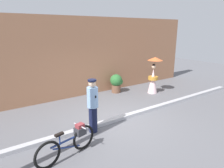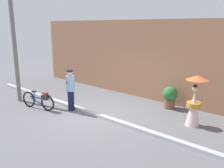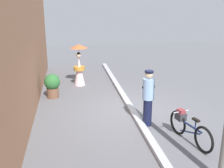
# 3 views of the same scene
# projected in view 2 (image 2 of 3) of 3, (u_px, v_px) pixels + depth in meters

# --- Properties ---
(ground_plane) EXTENTS (30.00, 30.00, 0.00)m
(ground_plane) POSITION_uv_depth(u_px,v_px,m) (92.00, 115.00, 9.36)
(ground_plane) COLOR slate
(building_wall) EXTENTS (14.00, 0.40, 3.69)m
(building_wall) POSITION_uv_depth(u_px,v_px,m) (142.00, 59.00, 11.41)
(building_wall) COLOR #9E6B4C
(building_wall) RESTS_ON ground_plane
(sidewalk_curb) EXTENTS (14.00, 0.20, 0.12)m
(sidewalk_curb) POSITION_uv_depth(u_px,v_px,m) (92.00, 113.00, 9.35)
(sidewalk_curb) COLOR #B2B2B7
(sidewalk_curb) RESTS_ON ground_plane
(bicycle_near_officer) EXTENTS (1.71, 0.56, 0.77)m
(bicycle_near_officer) POSITION_uv_depth(u_px,v_px,m) (39.00, 100.00, 9.89)
(bicycle_near_officer) COLOR black
(bicycle_near_officer) RESTS_ON ground_plane
(person_officer) EXTENTS (0.34, 0.38, 1.69)m
(person_officer) POSITION_uv_depth(u_px,v_px,m) (71.00, 89.00, 9.64)
(person_officer) COLOR #141938
(person_officer) RESTS_ON ground_plane
(person_with_parasol) EXTENTS (0.74, 0.74, 1.81)m
(person_with_parasol) POSITION_uv_depth(u_px,v_px,m) (194.00, 101.00, 8.15)
(person_with_parasol) COLOR silver
(person_with_parasol) RESTS_ON ground_plane
(potted_plant_by_door) EXTENTS (0.63, 0.61, 0.94)m
(potted_plant_by_door) POSITION_uv_depth(u_px,v_px,m) (170.00, 96.00, 9.97)
(potted_plant_by_door) COLOR brown
(potted_plant_by_door) RESTS_ON ground_plane
(utility_pole) EXTENTS (0.18, 0.18, 4.80)m
(utility_pole) POSITION_uv_depth(u_px,v_px,m) (15.00, 49.00, 10.52)
(utility_pole) COLOR slate
(utility_pole) RESTS_ON ground_plane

